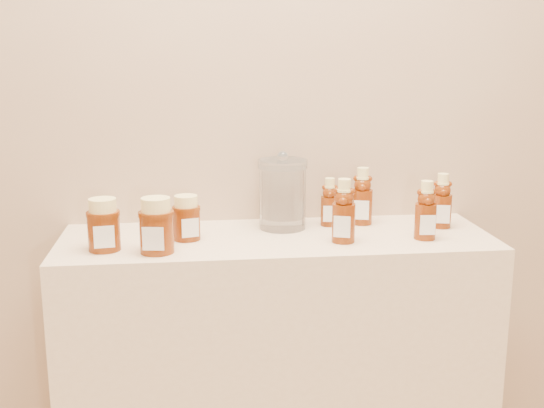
{
  "coord_description": "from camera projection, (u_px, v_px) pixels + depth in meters",
  "views": [
    {
      "loc": [
        -0.23,
        -0.26,
        1.41
      ],
      "look_at": [
        -0.02,
        1.52,
        1.0
      ],
      "focal_mm": 45.0,
      "sensor_mm": 36.0,
      "label": 1
    }
  ],
  "objects": [
    {
      "name": "bear_bottle_back_left",
      "position": [
        330.0,
        199.0,
        2.0
      ],
      "size": [
        0.06,
        0.06,
        0.16
      ],
      "primitive_type": null,
      "rotation": [
        0.0,
        0.0,
        -0.18
      ],
      "color": "#5A1F07",
      "rests_on": "display_table"
    },
    {
      "name": "wall_back",
      "position": [
        269.0,
        70.0,
        1.99
      ],
      "size": [
        3.5,
        0.02,
        2.7
      ],
      "primitive_type": "cube",
      "color": "tan",
      "rests_on": "ground"
    },
    {
      "name": "honey_jar_front",
      "position": [
        156.0,
        225.0,
        1.73
      ],
      "size": [
        0.11,
        0.11,
        0.14
      ],
      "primitive_type": null,
      "rotation": [
        0.0,
        0.0,
        -0.16
      ],
      "color": "#5A1F07",
      "rests_on": "display_table"
    },
    {
      "name": "glass_canister",
      "position": [
        283.0,
        191.0,
        1.96
      ],
      "size": [
        0.18,
        0.18,
        0.22
      ],
      "primitive_type": null,
      "rotation": [
        0.0,
        0.0,
        0.32
      ],
      "color": "white",
      "rests_on": "display_table"
    },
    {
      "name": "bear_bottle_back_mid",
      "position": [
        362.0,
        192.0,
        2.01
      ],
      "size": [
        0.08,
        0.08,
        0.19
      ],
      "primitive_type": null,
      "rotation": [
        0.0,
        0.0,
        -0.29
      ],
      "color": "#5A1F07",
      "rests_on": "display_table"
    },
    {
      "name": "honey_jar_left",
      "position": [
        104.0,
        225.0,
        1.75
      ],
      "size": [
        0.1,
        0.1,
        0.14
      ],
      "primitive_type": null,
      "rotation": [
        0.0,
        0.0,
        0.12
      ],
      "color": "#5A1F07",
      "rests_on": "display_table"
    },
    {
      "name": "honey_jar_back",
      "position": [
        186.0,
        218.0,
        1.85
      ],
      "size": [
        0.1,
        0.1,
        0.12
      ],
      "primitive_type": null,
      "rotation": [
        0.0,
        0.0,
        0.26
      ],
      "color": "#5A1F07",
      "rests_on": "display_table"
    },
    {
      "name": "bear_bottle_front_left",
      "position": [
        344.0,
        207.0,
        1.82
      ],
      "size": [
        0.09,
        0.09,
        0.2
      ],
      "primitive_type": null,
      "rotation": [
        0.0,
        0.0,
        -0.35
      ],
      "color": "#5A1F07",
      "rests_on": "display_table"
    },
    {
      "name": "display_table",
      "position": [
        277.0,
        384.0,
        2.0
      ],
      "size": [
        1.2,
        0.4,
        0.9
      ],
      "primitive_type": "cube",
      "color": "beige",
      "rests_on": "ground"
    },
    {
      "name": "bear_bottle_back_right",
      "position": [
        442.0,
        197.0,
        1.97
      ],
      "size": [
        0.07,
        0.07,
        0.18
      ],
      "primitive_type": null,
      "rotation": [
        0.0,
        0.0,
        -0.23
      ],
      "color": "#5A1F07",
      "rests_on": "display_table"
    },
    {
      "name": "bear_bottle_front_right",
      "position": [
        426.0,
        206.0,
        1.85
      ],
      "size": [
        0.07,
        0.07,
        0.18
      ],
      "primitive_type": null,
      "rotation": [
        0.0,
        0.0,
        -0.11
      ],
      "color": "#5A1F07",
      "rests_on": "display_table"
    }
  ]
}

